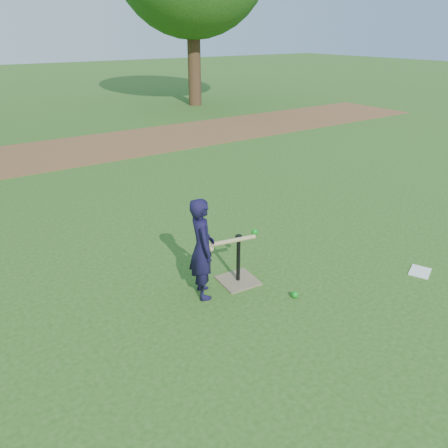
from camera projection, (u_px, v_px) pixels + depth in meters
ground at (246, 286)px, 5.18m from camera, size 80.00×80.00×0.00m
dirt_strip at (64, 152)px, 10.83m from camera, size 24.00×3.00×0.01m
child at (202, 249)px, 4.79m from camera, size 0.40×0.50×1.18m
wiffle_ball_ground at (295, 295)px, 4.95m from camera, size 0.08×0.08×0.08m
clipboard at (420, 272)px, 5.48m from camera, size 0.37×0.33×0.01m
batting_tee at (238, 273)px, 5.24m from camera, size 0.47×0.47×0.61m
swing_action at (234, 240)px, 4.99m from camera, size 0.74×0.17×0.08m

